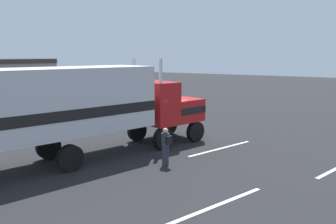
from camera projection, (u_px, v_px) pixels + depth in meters
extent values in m
plane|color=#232326|center=(158.00, 142.00, 18.58)|extent=(120.00, 120.00, 0.00)
cube|color=silver|center=(221.00, 149.00, 17.19)|extent=(4.17, 1.71, 0.01)
cube|color=silver|center=(215.00, 206.00, 10.71)|extent=(4.15, 1.76, 0.01)
cube|color=#B21919|center=(178.00, 109.00, 18.95)|extent=(2.51, 2.95, 1.20)
cube|color=#B21919|center=(155.00, 103.00, 17.82)|extent=(2.13, 2.82, 2.20)
cube|color=silver|center=(190.00, 107.00, 19.56)|extent=(0.76, 2.01, 1.08)
cube|color=black|center=(178.00, 108.00, 18.93)|extent=(2.53, 2.99, 0.36)
cylinder|color=silver|center=(134.00, 90.00, 18.18)|extent=(0.18, 0.18, 3.40)
cylinder|color=silver|center=(161.00, 94.00, 16.55)|extent=(0.18, 0.18, 3.40)
cube|color=silver|center=(32.00, 104.00, 13.60)|extent=(10.78, 5.86, 2.80)
cube|color=black|center=(32.00, 114.00, 13.68)|extent=(10.79, 5.90, 0.44)
cylinder|color=silver|center=(147.00, 121.00, 19.27)|extent=(1.44, 1.03, 0.64)
cylinder|color=black|center=(169.00, 125.00, 20.15)|extent=(1.14, 0.64, 1.10)
cylinder|color=black|center=(195.00, 132.00, 18.52)|extent=(1.14, 0.64, 1.10)
cylinder|color=black|center=(137.00, 131.00, 18.66)|extent=(1.14, 0.64, 1.10)
cylinder|color=black|center=(163.00, 138.00, 17.03)|extent=(1.14, 0.64, 1.10)
cylinder|color=black|center=(49.00, 147.00, 15.44)|extent=(1.14, 0.64, 1.10)
cylinder|color=black|center=(70.00, 158.00, 13.81)|extent=(1.14, 0.64, 1.10)
cylinder|color=#2D3347|center=(164.00, 156.00, 14.54)|extent=(0.18, 0.18, 0.82)
cylinder|color=#2D3347|center=(167.00, 155.00, 14.64)|extent=(0.18, 0.18, 0.82)
cylinder|color=#333338|center=(165.00, 140.00, 14.47)|extent=(0.34, 0.34, 0.58)
sphere|color=tan|center=(165.00, 131.00, 14.41)|extent=(0.23, 0.23, 0.23)
cube|color=black|center=(169.00, 140.00, 14.33)|extent=(0.29, 0.23, 0.36)
cylinder|color=black|center=(5.00, 118.00, 22.77)|extent=(1.04, 0.47, 1.00)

